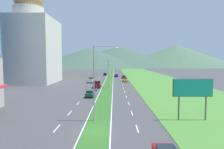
{
  "coord_description": "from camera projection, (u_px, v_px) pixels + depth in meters",
  "views": [
    {
      "loc": [
        2.17,
        -22.11,
        8.55
      ],
      "look_at": [
        1.48,
        41.46,
        3.95
      ],
      "focal_mm": 30.34,
      "sensor_mm": 36.0,
      "label": 1
    }
  ],
  "objects": [
    {
      "name": "lane_dash_right_10",
      "position": [
        122.0,
        83.0,
        73.26
      ],
      "size": [
        0.16,
        2.8,
        0.01
      ],
      "primitive_type": "cube",
      "color": "silver",
      "rests_on": "ground_plane"
    },
    {
      "name": "lane_dash_left_10",
      "position": [
        95.0,
        83.0,
        73.37
      ],
      "size": [
        0.16,
        2.8,
        0.01
      ],
      "primitive_type": "cube",
      "color": "silver",
      "rests_on": "ground_plane"
    },
    {
      "name": "domed_building",
      "position": [
        30.0,
        44.0,
        73.86
      ],
      "size": [
        19.64,
        19.64,
        37.73
      ],
      "color": "silver",
      "rests_on": "ground_plane"
    },
    {
      "name": "street_lamp_mid",
      "position": [
        108.0,
        72.0,
        58.35
      ],
      "size": [
        2.92,
        0.42,
        8.59
      ],
      "color": "#99999E",
      "rests_on": "ground_plane"
    },
    {
      "name": "lane_dash_right_11",
      "position": [
        121.0,
        81.0,
        80.32
      ],
      "size": [
        0.16,
        2.8,
        0.01
      ],
      "primitive_type": "cube",
      "color": "silver",
      "rests_on": "ground_plane"
    },
    {
      "name": "hill_far_center",
      "position": [
        118.0,
        56.0,
        319.17
      ],
      "size": [
        227.65,
        227.65,
        32.24
      ],
      "primitive_type": "cone",
      "color": "#3D5647",
      "rests_on": "ground_plane"
    },
    {
      "name": "lane_dash_right_6",
      "position": [
        126.0,
        97.0,
        45.03
      ],
      "size": [
        0.16,
        2.8,
        0.01
      ],
      "primitive_type": "cube",
      "color": "silver",
      "rests_on": "ground_plane"
    },
    {
      "name": "hill_far_right",
      "position": [
        176.0,
        55.0,
        300.93
      ],
      "size": [
        175.73,
        175.73,
        34.47
      ],
      "primitive_type": "cone",
      "color": "#47664C",
      "rests_on": "ground_plane"
    },
    {
      "name": "lane_dash_left_4",
      "position": [
        70.0,
        113.0,
        31.03
      ],
      "size": [
        0.16,
        2.8,
        0.01
      ],
      "primitive_type": "cube",
      "color": "silver",
      "rests_on": "ground_plane"
    },
    {
      "name": "edge_line_median_right",
      "position": [
        113.0,
        80.0,
        82.51
      ],
      "size": [
        0.16,
        240.0,
        0.01
      ],
      "primitive_type": "cube",
      "color": "silver",
      "rests_on": "ground_plane"
    },
    {
      "name": "lane_dash_left_6",
      "position": [
        84.0,
        97.0,
        45.15
      ],
      "size": [
        0.16,
        2.8,
        0.01
      ],
      "primitive_type": "cube",
      "color": "silver",
      "rests_on": "ground_plane"
    },
    {
      "name": "lane_dash_right_13",
      "position": [
        120.0,
        78.0,
        94.44
      ],
      "size": [
        0.16,
        2.8,
        0.01
      ],
      "primitive_type": "cube",
      "color": "silver",
      "rests_on": "ground_plane"
    },
    {
      "name": "lane_dash_left_3",
      "position": [
        57.0,
        128.0,
        23.97
      ],
      "size": [
        0.16,
        2.8,
        0.01
      ],
      "primitive_type": "cube",
      "color": "silver",
      "rests_on": "ground_plane"
    },
    {
      "name": "street_lamp_far",
      "position": [
        109.0,
        68.0,
        90.06
      ],
      "size": [
        2.76,
        0.39,
        9.34
      ],
      "color": "#99999E",
      "rests_on": "ground_plane"
    },
    {
      "name": "motorcycle_rider",
      "position": [
        96.0,
        88.0,
        54.03
      ],
      "size": [
        0.36,
        2.0,
        1.8
      ],
      "rotation": [
        0.0,
        0.0,
        1.57
      ],
      "color": "black",
      "rests_on": "ground_plane"
    },
    {
      "name": "car_0",
      "position": [
        105.0,
        74.0,
        111.87
      ],
      "size": [
        1.96,
        4.15,
        1.46
      ],
      "rotation": [
        0.0,
        0.0,
        1.57
      ],
      "color": "black",
      "rests_on": "ground_plane"
    },
    {
      "name": "pickup_truck_0",
      "position": [
        97.0,
        84.0,
        60.78
      ],
      "size": [
        2.18,
        5.4,
        2.0
      ],
      "rotation": [
        0.0,
        0.0,
        1.57
      ],
      "color": "maroon",
      "rests_on": "ground_plane"
    },
    {
      "name": "grass_verge_right",
      "position": [
        156.0,
        80.0,
        82.31
      ],
      "size": [
        24.0,
        240.0,
        0.06
      ],
      "primitive_type": "cube",
      "color": "#477F33",
      "rests_on": "ground_plane"
    },
    {
      "name": "hill_far_left",
      "position": [
        89.0,
        58.0,
        265.03
      ],
      "size": [
        161.75,
        161.75,
        26.19
      ],
      "primitive_type": "cone",
      "color": "#3D5647",
      "rests_on": "ground_plane"
    },
    {
      "name": "lane_dash_left_9",
      "position": [
        93.0,
        85.0,
        66.32
      ],
      "size": [
        0.16,
        2.8,
        0.01
      ],
      "primitive_type": "cube",
      "color": "silver",
      "rests_on": "ground_plane"
    },
    {
      "name": "midrise_colored",
      "position": [
        44.0,
        55.0,
        94.58
      ],
      "size": [
        13.33,
        13.33,
        22.68
      ],
      "primitive_type": "cube",
      "color": "yellow",
      "rests_on": "ground_plane"
    },
    {
      "name": "car_4",
      "position": [
        90.0,
        94.0,
        44.91
      ],
      "size": [
        1.93,
        4.33,
        1.59
      ],
      "rotation": [
        0.0,
        0.0,
        1.57
      ],
      "color": "#0C5128",
      "rests_on": "ground_plane"
    },
    {
      "name": "street_lamp_near",
      "position": [
        97.0,
        78.0,
        26.46
      ],
      "size": [
        3.56,
        0.37,
        10.7
      ],
      "color": "#99999E",
      "rests_on": "ground_plane"
    },
    {
      "name": "lane_dash_left_7",
      "position": [
        88.0,
        92.0,
        52.2
      ],
      "size": [
        0.16,
        2.8,
        0.01
      ],
      "primitive_type": "cube",
      "color": "silver",
      "rests_on": "ground_plane"
    },
    {
      "name": "pickup_truck_1",
      "position": [
        91.0,
        80.0,
        74.47
      ],
      "size": [
        2.18,
        5.4,
        2.0
      ],
      "rotation": [
        0.0,
        0.0,
        1.57
      ],
      "color": "silver",
      "rests_on": "ground_plane"
    },
    {
      "name": "grass_median",
      "position": [
        109.0,
        80.0,
        82.53
      ],
      "size": [
        3.2,
        240.0,
        0.06
      ],
      "primitive_type": "cube",
      "color": "#2D6023",
      "rests_on": "ground_plane"
    },
    {
      "name": "lane_dash_right_5",
      "position": [
        129.0,
        103.0,
        37.98
      ],
      "size": [
        0.16,
        2.8,
        0.01
      ],
      "primitive_type": "cube",
      "color": "silver",
      "rests_on": "ground_plane"
    },
    {
      "name": "edge_line_median_left",
      "position": [
        105.0,
        80.0,
        82.55
      ],
      "size": [
        0.16,
        240.0,
        0.01
      ],
      "primitive_type": "cube",
      "color": "silver",
      "rests_on": "ground_plane"
    },
    {
      "name": "lane_dash_right_9",
      "position": [
        122.0,
        85.0,
        66.21
      ],
      "size": [
        0.16,
        2.8,
        0.01
      ],
      "primitive_type": "cube",
      "color": "silver",
      "rests_on": "ground_plane"
    },
    {
      "name": "lane_dash_right_3",
      "position": [
        137.0,
        129.0,
        23.86
      ],
      "size": [
        0.16,
        2.8,
        0.01
      ],
      "primitive_type": "cube",
      "color": "silver",
      "rests_on": "ground_plane"
    },
    {
      "name": "car_2",
      "position": [
        125.0,
        80.0,
        77.49
      ],
      "size": [
        1.87,
        4.51,
        1.47
      ],
      "rotation": [
        0.0,
        0.0,
        -1.57
      ],
      "color": "yellow",
      "rests_on": "ground_plane"
    },
    {
      "name": "lane_dash_right_7",
      "position": [
        125.0,
        92.0,
        52.09
      ],
      "size": [
        0.16,
        2.8,
        0.01
      ],
      "primitive_type": "cube",
      "color": "silver",
      "rests_on": "ground_plane"
    },
    {
      "name": "car_1",
      "position": [
        124.0,
        77.0,
        92.24
      ],
      "size": [
        1.89,
        4.07,
        1.38
      ],
      "rotation": [
        0.0,
        0.0,
        -1.57
      ],
      "color": "maroon",
      "rests_on": "ground_plane"
    },
    {
      "name": "lane_dash_left_11",
      "position": [
        97.0,
        81.0,
        80.43
      ],
      "size": [
        0.16,
        2.8,
        0.01
      ],
      "primitive_type": "cube",
      "color": "silver",
      "rests_on": "ground_plane"
    },
    {
      "name": "lane_dash_left_12",
      "position": [
        98.0,
        79.0,
        87.49
      ],
      "size": [
        0.16,
        2.8,
        0.01
      ],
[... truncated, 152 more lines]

